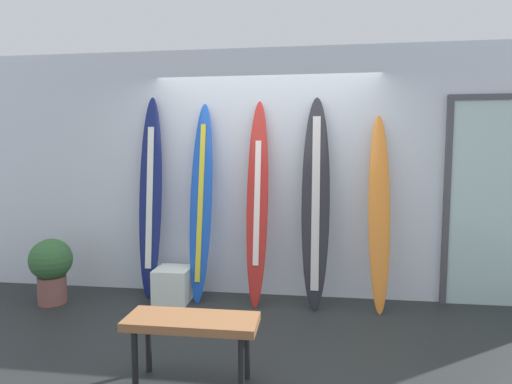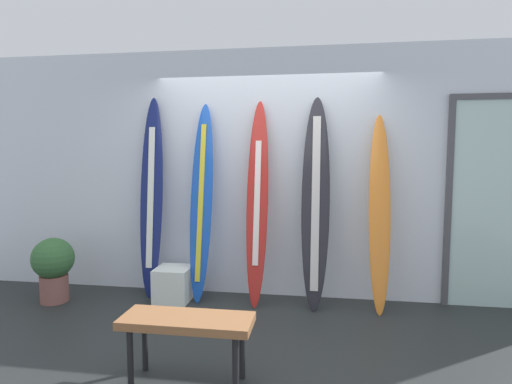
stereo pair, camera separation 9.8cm
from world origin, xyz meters
TOP-DOWN VIEW (x-y plane):
  - ground at (0.00, 0.00)m, footprint 8.00×8.00m
  - wall_back at (0.00, 1.30)m, footprint 7.20×0.20m
  - surfboard_navy at (-1.29, 1.00)m, footprint 0.27×0.34m
  - surfboard_cobalt at (-0.70, 0.96)m, footprint 0.27×0.42m
  - surfboard_crimson at (-0.07, 0.94)m, footprint 0.23×0.47m
  - surfboard_charcoal at (0.56, 0.93)m, footprint 0.30×0.47m
  - surfboard_sunset at (1.21, 0.92)m, footprint 0.22×0.47m
  - display_block_left at (-1.00, 0.85)m, footprint 0.38×0.38m
  - glass_door at (2.44, 1.18)m, footprint 1.04×0.06m
  - potted_plant at (-2.28, 0.61)m, footprint 0.45×0.45m
  - bench at (-0.31, -0.75)m, footprint 0.93×0.35m

SIDE VIEW (x-z plane):
  - ground at x=0.00m, z-range -0.04..0.00m
  - display_block_left at x=-1.00m, z-range 0.00..0.37m
  - potted_plant at x=-2.28m, z-range 0.06..0.77m
  - bench at x=-0.31m, z-range 0.18..0.67m
  - surfboard_sunset at x=1.21m, z-range 0.00..2.05m
  - surfboard_cobalt at x=-0.70m, z-range -0.02..2.18m
  - surfboard_crimson at x=-0.07m, z-range 0.00..2.21m
  - surfboard_charcoal at x=0.56m, z-range 0.00..2.24m
  - surfboard_navy at x=-1.29m, z-range -0.01..2.26m
  - glass_door at x=2.44m, z-range 0.03..2.28m
  - wall_back at x=0.00m, z-range 0.00..2.80m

